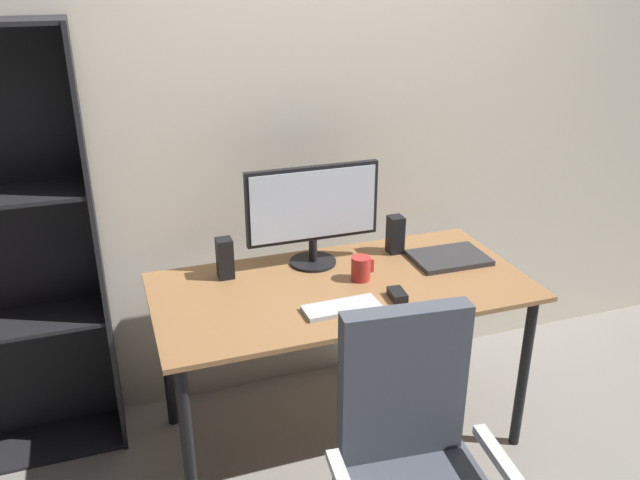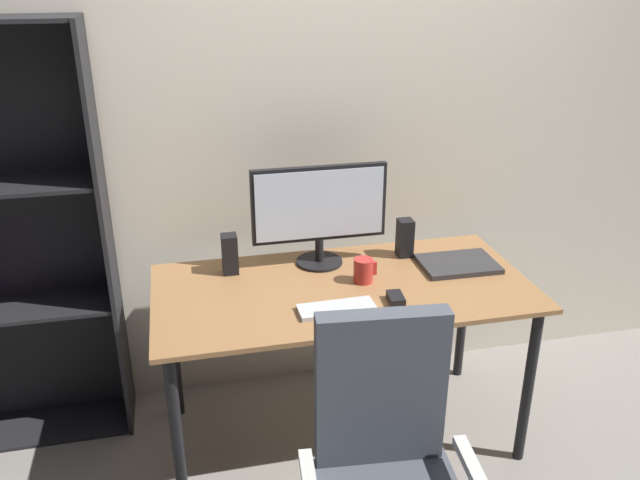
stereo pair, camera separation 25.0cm
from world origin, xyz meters
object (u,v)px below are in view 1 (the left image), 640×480
object	(u,v)px
keyboard	(341,308)
speaker_left	(225,258)
laptop	(449,258)
desk	(342,303)
coffee_mug	(361,268)
mouse	(397,295)
monitor	(313,209)
speaker_right	(395,235)

from	to	relation	value
keyboard	speaker_left	xyz separation A→B (m)	(-0.35, 0.41, 0.08)
laptop	speaker_left	size ratio (longest dim) A/B	1.88
desk	coffee_mug	bearing A→B (deg)	12.37
keyboard	mouse	bearing A→B (deg)	1.93
monitor	coffee_mug	size ratio (longest dim) A/B	5.72
monitor	keyboard	world-z (taller)	monitor
speaker_left	laptop	bearing A→B (deg)	-9.26
laptop	speaker_right	world-z (taller)	speaker_right
mouse	speaker_right	world-z (taller)	speaker_right
monitor	laptop	distance (m)	0.64
desk	laptop	bearing A→B (deg)	7.33
monitor	speaker_right	world-z (taller)	monitor
monitor	desk	bearing A→B (deg)	-78.77
speaker_left	speaker_right	bearing A→B (deg)	0.00
desk	speaker_right	xyz separation A→B (m)	(0.34, 0.22, 0.17)
mouse	speaker_right	bearing A→B (deg)	71.29
coffee_mug	monitor	bearing A→B (deg)	122.56
monitor	coffee_mug	world-z (taller)	monitor
mouse	laptop	world-z (taller)	mouse
monitor	speaker_right	bearing A→B (deg)	-1.18
monitor	keyboard	distance (m)	0.49
desk	laptop	size ratio (longest dim) A/B	4.73
laptop	desk	bearing A→B (deg)	-171.59
speaker_left	mouse	bearing A→B (deg)	-34.24
desk	speaker_right	world-z (taller)	speaker_right
keyboard	desk	bearing A→B (deg)	67.11
desk	monitor	world-z (taller)	monitor
laptop	monitor	bearing A→B (deg)	165.11
desk	laptop	distance (m)	0.54
coffee_mug	laptop	distance (m)	0.44
monitor	mouse	distance (m)	0.51
keyboard	speaker_right	xyz separation A→B (m)	(0.41, 0.41, 0.08)
desk	coffee_mug	world-z (taller)	coffee_mug
monitor	mouse	size ratio (longest dim) A/B	5.96
coffee_mug	speaker_right	world-z (taller)	speaker_right
monitor	coffee_mug	distance (m)	0.32
keyboard	coffee_mug	xyz separation A→B (m)	(0.16, 0.21, 0.04)
desk	laptop	world-z (taller)	laptop
monitor	speaker_left	bearing A→B (deg)	-178.82
keyboard	laptop	xyz separation A→B (m)	(0.60, 0.26, 0.00)
laptop	mouse	bearing A→B (deg)	-144.98
monitor	laptop	size ratio (longest dim) A/B	1.79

